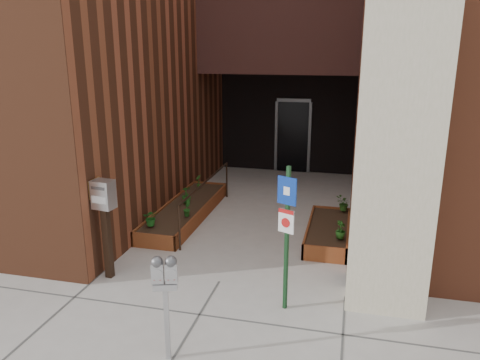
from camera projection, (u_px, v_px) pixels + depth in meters
The scene contains 14 objects.
ground at pixel (219, 282), 7.57m from camera, with size 80.00×80.00×0.00m, color #9E9991.
planter_left at pixel (186, 211), 10.41m from camera, with size 0.90×3.60×0.30m.
planter_right at pixel (328, 232), 9.22m from camera, with size 0.80×2.20×0.30m.
handrail at pixel (206, 187), 10.08m from camera, with size 0.04×3.34×0.90m.
parking_meter at pixel (165, 280), 5.44m from camera, with size 0.32×0.19×1.36m.
sign_post at pixel (287, 224), 6.45m from camera, with size 0.27×0.14×2.14m.
payment_dropbox at pixel (105, 208), 7.41m from camera, with size 0.36×0.29×1.66m.
shrub_left_a at pixel (151, 218), 9.08m from camera, with size 0.30×0.30×0.33m, color #1C601B.
shrub_left_b at pixel (187, 208), 9.61m from camera, with size 0.18×0.18×0.32m, color #1C5117.
shrub_left_c at pixel (186, 195), 10.42m from camera, with size 0.21×0.21×0.38m, color #1D5217.
shrub_left_d at pixel (198, 181), 11.51m from camera, with size 0.17×0.17×0.33m, color #2A601B.
shrub_right_a at pixel (341, 230), 8.48m from camera, with size 0.18×0.18×0.33m, color #25631C.
shrub_right_b at pixel (341, 229), 8.56m from camera, with size 0.16×0.16×0.30m, color #265217.
shrub_right_c at pixel (343, 204), 9.92m from camera, with size 0.29×0.29×0.32m, color #295819.
Camera 1 is at (1.96, -6.55, 3.68)m, focal length 35.00 mm.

